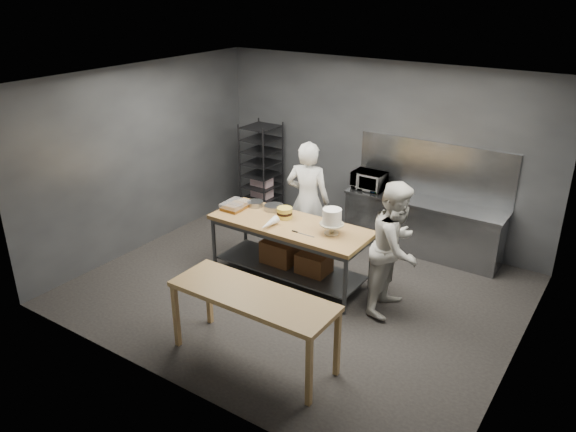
# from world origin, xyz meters

# --- Properties ---
(ground) EXTENTS (6.00, 6.00, 0.00)m
(ground) POSITION_xyz_m (0.00, 0.00, 0.00)
(ground) COLOR black
(ground) RESTS_ON ground
(back_wall) EXTENTS (6.00, 0.04, 3.00)m
(back_wall) POSITION_xyz_m (0.00, 2.50, 1.50)
(back_wall) COLOR #4C4F54
(back_wall) RESTS_ON ground
(work_table) EXTENTS (2.40, 0.90, 0.92)m
(work_table) POSITION_xyz_m (-0.26, 0.22, 0.57)
(work_table) COLOR olive
(work_table) RESTS_ON ground
(near_counter) EXTENTS (2.00, 0.70, 0.90)m
(near_counter) POSITION_xyz_m (0.44, -1.64, 0.81)
(near_counter) COLOR olive
(near_counter) RESTS_ON ground
(back_counter) EXTENTS (2.60, 0.60, 0.90)m
(back_counter) POSITION_xyz_m (1.00, 2.18, 0.45)
(back_counter) COLOR slate
(back_counter) RESTS_ON ground
(splashback_panel) EXTENTS (2.60, 0.02, 0.90)m
(splashback_panel) POSITION_xyz_m (1.00, 2.48, 1.35)
(splashback_panel) COLOR slate
(splashback_panel) RESTS_ON back_counter
(speed_rack) EXTENTS (0.61, 0.66, 1.75)m
(speed_rack) POSITION_xyz_m (-2.19, 2.10, 0.86)
(speed_rack) COLOR black
(speed_rack) RESTS_ON ground
(chef_behind) EXTENTS (0.79, 0.62, 1.92)m
(chef_behind) POSITION_xyz_m (-0.48, 1.02, 0.96)
(chef_behind) COLOR white
(chef_behind) RESTS_ON ground
(chef_right) EXTENTS (0.71, 0.91, 1.83)m
(chef_right) POSITION_xyz_m (1.32, 0.31, 0.92)
(chef_right) COLOR silver
(chef_right) RESTS_ON ground
(microwave) EXTENTS (0.54, 0.37, 0.30)m
(microwave) POSITION_xyz_m (0.01, 2.18, 1.05)
(microwave) COLOR black
(microwave) RESTS_ON back_counter
(frosted_cake_stand) EXTENTS (0.34, 0.34, 0.37)m
(frosted_cake_stand) POSITION_xyz_m (0.40, 0.22, 1.16)
(frosted_cake_stand) COLOR #BBB195
(frosted_cake_stand) RESTS_ON work_table
(layer_cake) EXTENTS (0.23, 0.23, 0.16)m
(layer_cake) POSITION_xyz_m (-0.46, 0.32, 1.00)
(layer_cake) COLOR #FAD94F
(layer_cake) RESTS_ON work_table
(cake_pans) EXTENTS (0.61, 0.31, 0.07)m
(cake_pans) POSITION_xyz_m (-0.91, 0.48, 0.96)
(cake_pans) COLOR gray
(cake_pans) RESTS_ON work_table
(piping_bag) EXTENTS (0.13, 0.38, 0.12)m
(piping_bag) POSITION_xyz_m (-0.44, -0.09, 0.98)
(piping_bag) COLOR white
(piping_bag) RESTS_ON work_table
(offset_spatula) EXTENTS (0.36, 0.02, 0.02)m
(offset_spatula) POSITION_xyz_m (0.03, -0.01, 0.93)
(offset_spatula) COLOR slate
(offset_spatula) RESTS_ON work_table
(pastry_clamshells) EXTENTS (0.32, 0.41, 0.11)m
(pastry_clamshells) POSITION_xyz_m (-1.29, 0.19, 0.98)
(pastry_clamshells) COLOR #8F571C
(pastry_clamshells) RESTS_ON work_table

